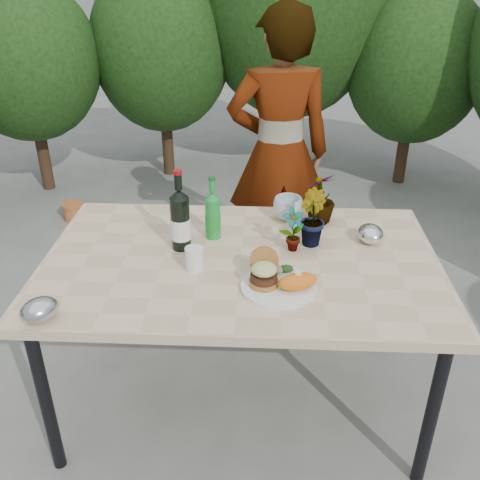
{
  "coord_description": "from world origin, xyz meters",
  "views": [
    {
      "loc": [
        0.09,
        -1.86,
        1.86
      ],
      "look_at": [
        0.0,
        -0.08,
        0.88
      ],
      "focal_mm": 40.0,
      "sensor_mm": 36.0,
      "label": 1
    }
  ],
  "objects_px": {
    "dinner_plate": "(278,287)",
    "wine_bottle": "(180,220)",
    "patio_table": "(241,271)",
    "person": "(279,154)"
  },
  "relations": [
    {
      "from": "wine_bottle",
      "to": "person",
      "type": "distance_m",
      "value": 1.07
    },
    {
      "from": "dinner_plate",
      "to": "person",
      "type": "relative_size",
      "value": 0.17
    },
    {
      "from": "dinner_plate",
      "to": "person",
      "type": "distance_m",
      "value": 1.28
    },
    {
      "from": "dinner_plate",
      "to": "wine_bottle",
      "type": "xyz_separation_m",
      "value": [
        -0.4,
        0.29,
        0.12
      ]
    },
    {
      "from": "patio_table",
      "to": "dinner_plate",
      "type": "distance_m",
      "value": 0.26
    },
    {
      "from": "patio_table",
      "to": "person",
      "type": "relative_size",
      "value": 0.98
    },
    {
      "from": "wine_bottle",
      "to": "person",
      "type": "height_order",
      "value": "person"
    },
    {
      "from": "patio_table",
      "to": "dinner_plate",
      "type": "bearing_deg",
      "value": -54.59
    },
    {
      "from": "wine_bottle",
      "to": "patio_table",
      "type": "bearing_deg",
      "value": -40.31
    },
    {
      "from": "dinner_plate",
      "to": "patio_table",
      "type": "bearing_deg",
      "value": 125.41
    }
  ]
}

